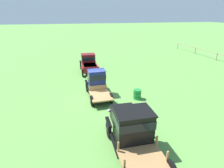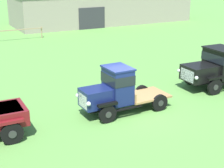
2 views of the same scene
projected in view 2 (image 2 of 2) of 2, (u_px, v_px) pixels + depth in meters
The scene contains 5 objects.
ground_plane at pixel (128, 112), 16.31m from camera, with size 240.00×240.00×0.00m, color #5B9342.
farm_shed at pixel (103, 4), 43.07m from camera, with size 22.67×8.14×4.53m.
vintage_truck_second_in_line at pixel (116, 90), 15.88m from camera, with size 4.49×1.79×2.24m.
vintage_truck_midrow_center at pixel (217, 67), 19.50m from camera, with size 5.42×2.39×2.27m.
oil_drum_beside_row at pixel (117, 81), 19.50m from camera, with size 0.66×0.66×0.82m.
Camera 2 is at (-7.84, -12.85, 6.46)m, focal length 55.00 mm.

